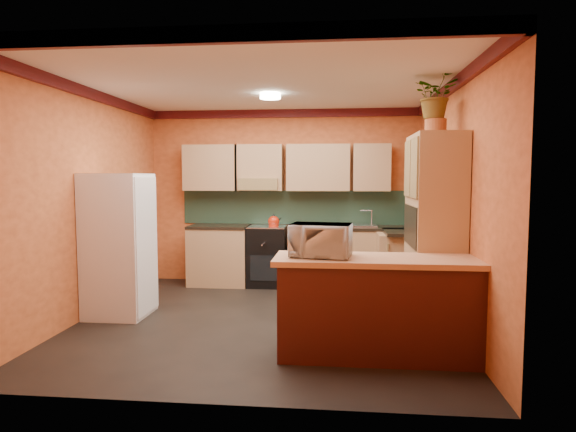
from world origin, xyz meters
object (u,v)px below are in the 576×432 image
object	(u,v)px
base_cabinets_back	(308,257)
pantry	(434,235)
breakfast_bar	(378,310)
fridge	(119,245)
stove	(268,256)
microwave	(321,240)

from	to	relation	value
base_cabinets_back	pantry	size ratio (longest dim) A/B	1.74
pantry	breakfast_bar	world-z (taller)	pantry
base_cabinets_back	fridge	size ratio (longest dim) A/B	2.15
stove	microwave	size ratio (longest dim) A/B	1.67
base_cabinets_back	breakfast_bar	world-z (taller)	same
fridge	microwave	xyz separation A→B (m)	(2.44, -1.06, 0.23)
breakfast_bar	microwave	bearing A→B (deg)	180.00
pantry	breakfast_bar	bearing A→B (deg)	-130.00
breakfast_bar	microwave	xyz separation A→B (m)	(-0.53, 0.00, 0.64)
breakfast_bar	microwave	size ratio (longest dim) A/B	3.30
stove	microwave	world-z (taller)	microwave
pantry	microwave	world-z (taller)	pantry
pantry	microwave	distance (m)	1.39
breakfast_bar	base_cabinets_back	bearing A→B (deg)	105.80
fridge	pantry	size ratio (longest dim) A/B	0.81
base_cabinets_back	microwave	distance (m)	2.92
fridge	breakfast_bar	size ratio (longest dim) A/B	0.94
base_cabinets_back	stove	size ratio (longest dim) A/B	4.01
pantry	fridge	bearing A→B (deg)	175.11
base_cabinets_back	breakfast_bar	bearing A→B (deg)	-74.20
stove	microwave	distance (m)	3.04
pantry	base_cabinets_back	bearing A→B (deg)	124.66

